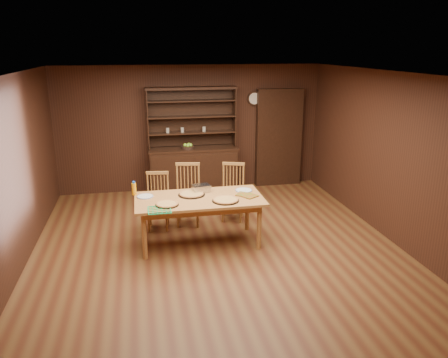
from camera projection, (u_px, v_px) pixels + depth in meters
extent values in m
plane|color=brown|center=(217.00, 247.00, 6.71)|extent=(6.00, 6.00, 0.00)
plane|color=silver|center=(216.00, 73.00, 5.95)|extent=(6.00, 6.00, 0.00)
plane|color=#371C11|center=(191.00, 129.00, 9.14)|extent=(5.50, 0.00, 5.50)
plane|color=#371C11|center=(282.00, 261.00, 3.52)|extent=(5.50, 0.00, 5.50)
plane|color=#371C11|center=(14.00, 176.00, 5.82)|extent=(0.00, 6.00, 6.00)
plane|color=#371C11|center=(389.00, 156.00, 6.84)|extent=(0.00, 6.00, 6.00)
cube|color=black|center=(193.00, 171.00, 9.15)|extent=(1.80, 0.50, 0.90)
cube|color=black|center=(193.00, 149.00, 9.01)|extent=(1.84, 0.52, 0.04)
cube|color=black|center=(191.00, 117.00, 9.04)|extent=(1.80, 0.02, 1.20)
cube|color=black|center=(148.00, 119.00, 8.74)|extent=(0.02, 0.32, 1.20)
cube|color=black|center=(234.00, 117.00, 9.07)|extent=(0.02, 0.32, 1.20)
cube|color=black|center=(191.00, 88.00, 8.73)|extent=(1.84, 0.34, 0.05)
cylinder|color=#9D9685|center=(168.00, 130.00, 8.88)|extent=(0.07, 0.07, 0.10)
cylinder|color=#9D9685|center=(182.00, 130.00, 8.93)|extent=(0.07, 0.07, 0.10)
cube|color=black|center=(279.00, 138.00, 9.48)|extent=(1.00, 0.18, 2.10)
cylinder|color=black|center=(254.00, 98.00, 9.18)|extent=(0.30, 0.04, 0.30)
cylinder|color=beige|center=(255.00, 99.00, 9.16)|extent=(0.24, 0.01, 0.24)
cube|color=#BD7E41|center=(199.00, 199.00, 6.62)|extent=(1.93, 0.97, 0.04)
cylinder|color=#BD7E41|center=(144.00, 236.00, 6.23)|extent=(0.07, 0.07, 0.71)
cylinder|color=#BD7E41|center=(143.00, 217.00, 6.92)|extent=(0.07, 0.07, 0.71)
cylinder|color=#BD7E41|center=(259.00, 227.00, 6.55)|extent=(0.07, 0.07, 0.71)
cylinder|color=#BD7E41|center=(247.00, 210.00, 7.24)|extent=(0.07, 0.07, 0.71)
cube|color=#A47038|center=(158.00, 206.00, 7.27)|extent=(0.44, 0.42, 0.04)
cylinder|color=#A47038|center=(149.00, 221.00, 7.19)|extent=(0.03, 0.03, 0.38)
cylinder|color=#A47038|center=(150.00, 215.00, 7.46)|extent=(0.03, 0.03, 0.38)
cylinder|color=#A47038|center=(167.00, 221.00, 7.21)|extent=(0.03, 0.03, 0.38)
cylinder|color=#A47038|center=(168.00, 215.00, 7.47)|extent=(0.03, 0.03, 0.38)
cube|color=#A47038|center=(157.00, 173.00, 7.27)|extent=(0.37, 0.09, 0.05)
cube|color=#A47038|center=(188.00, 200.00, 7.43)|extent=(0.50, 0.48, 0.04)
cylinder|color=#A47038|center=(178.00, 216.00, 7.35)|extent=(0.04, 0.04, 0.42)
cylinder|color=#A47038|center=(179.00, 210.00, 7.65)|extent=(0.04, 0.04, 0.42)
cylinder|color=#A47038|center=(197.00, 216.00, 7.36)|extent=(0.04, 0.04, 0.42)
cylinder|color=#A47038|center=(198.00, 209.00, 7.65)|extent=(0.04, 0.04, 0.42)
cube|color=#A47038|center=(188.00, 164.00, 7.43)|extent=(0.41, 0.11, 0.05)
cube|color=#A47038|center=(232.00, 197.00, 7.65)|extent=(0.51, 0.50, 0.04)
cylinder|color=#A47038|center=(222.00, 211.00, 7.59)|extent=(0.04, 0.04, 0.40)
cylinder|color=#A47038|center=(225.00, 206.00, 7.87)|extent=(0.04, 0.04, 0.40)
cylinder|color=#A47038|center=(240.00, 212.00, 7.56)|extent=(0.04, 0.04, 0.40)
cylinder|color=#A47038|center=(242.00, 206.00, 7.83)|extent=(0.04, 0.04, 0.40)
cube|color=#A47038|center=(234.00, 164.00, 7.64)|extent=(0.38, 0.16, 0.05)
cylinder|color=black|center=(167.00, 205.00, 6.31)|extent=(0.34, 0.34, 0.01)
cylinder|color=#DDB35E|center=(167.00, 204.00, 6.31)|extent=(0.31, 0.31, 0.02)
torus|color=#CD8649|center=(167.00, 204.00, 6.31)|extent=(0.32, 0.32, 0.03)
cylinder|color=black|center=(226.00, 201.00, 6.48)|extent=(0.40, 0.40, 0.01)
cylinder|color=#DDB35E|center=(226.00, 200.00, 6.48)|extent=(0.37, 0.37, 0.02)
torus|color=#CD8649|center=(226.00, 200.00, 6.48)|extent=(0.38, 0.38, 0.03)
cylinder|color=black|center=(192.00, 195.00, 6.75)|extent=(0.41, 0.41, 0.01)
cylinder|color=#DDB35E|center=(192.00, 194.00, 6.74)|extent=(0.37, 0.37, 0.02)
torus|color=#CD8649|center=(192.00, 194.00, 6.74)|extent=(0.38, 0.38, 0.03)
cylinder|color=silver|center=(145.00, 196.00, 6.66)|extent=(0.25, 0.25, 0.01)
torus|color=#313C94|center=(145.00, 196.00, 6.66)|extent=(0.25, 0.25, 0.01)
cylinder|color=silver|center=(244.00, 190.00, 6.94)|extent=(0.27, 0.27, 0.01)
torus|color=#313C94|center=(244.00, 190.00, 6.94)|extent=(0.27, 0.27, 0.01)
cube|color=silver|center=(201.00, 188.00, 6.89)|extent=(0.30, 0.24, 0.11)
cylinder|color=#FFA00D|center=(134.00, 189.00, 6.73)|extent=(0.07, 0.07, 0.19)
cylinder|color=#1543AD|center=(134.00, 182.00, 6.70)|extent=(0.04, 0.04, 0.03)
cube|color=#B02314|center=(249.00, 196.00, 6.69)|extent=(0.30, 0.30, 0.02)
cube|color=#B02314|center=(244.00, 194.00, 6.75)|extent=(0.28, 0.28, 0.02)
cylinder|color=black|center=(188.00, 147.00, 8.93)|extent=(0.28, 0.28, 0.06)
sphere|color=#92D538|center=(185.00, 145.00, 8.91)|extent=(0.08, 0.08, 0.08)
sphere|color=#92D538|center=(189.00, 145.00, 8.95)|extent=(0.08, 0.08, 0.08)
sphere|color=#92D538|center=(188.00, 145.00, 8.87)|extent=(0.08, 0.08, 0.08)
sphere|color=#92D538|center=(191.00, 145.00, 8.91)|extent=(0.08, 0.08, 0.08)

